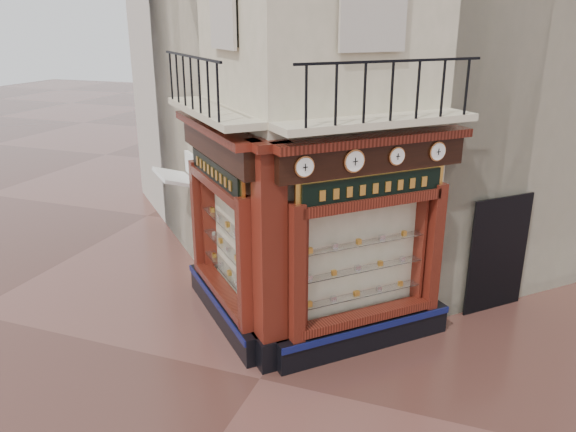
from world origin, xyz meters
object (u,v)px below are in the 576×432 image
at_px(clock_d, 437,151).
at_px(signboard_left, 216,172).
at_px(corner_pilaster, 270,262).
at_px(clock_b, 354,161).
at_px(clock_a, 304,167).
at_px(signboard_right, 373,187).
at_px(awning, 182,275).
at_px(clock_c, 397,156).

bearing_deg(clock_d, signboard_left, 146.16).
bearing_deg(corner_pilaster, clock_b, -18.33).
height_order(clock_a, clock_d, same).
bearing_deg(signboard_right, clock_d, -5.35).
distance_m(corner_pilaster, awning, 4.67).
distance_m(corner_pilaster, signboard_right, 2.12).
height_order(clock_c, awning, clock_c).
relative_size(corner_pilaster, clock_d, 11.83).
xyz_separation_m(clock_c, clock_d, (0.59, 0.59, -0.00)).
relative_size(clock_b, clock_d, 1.12).
bearing_deg(signboard_right, clock_b, -166.52).
distance_m(clock_b, clock_c, 0.81).
bearing_deg(clock_c, signboard_right, 162.47).
xyz_separation_m(corner_pilaster, clock_a, (0.59, -0.01, 1.67)).
distance_m(corner_pilaster, clock_a, 1.77).
bearing_deg(awning, clock_a, -168.94).
bearing_deg(clock_b, signboard_right, 13.48).
height_order(clock_c, signboard_left, clock_c).
xyz_separation_m(clock_a, signboard_right, (0.87, 1.03, -0.52)).
xyz_separation_m(clock_c, awning, (-5.12, 1.45, -3.62)).
bearing_deg(awning, clock_b, -158.95).
bearing_deg(clock_b, corner_pilaster, 161.67).
relative_size(clock_b, awning, 0.29).
xyz_separation_m(clock_c, signboard_left, (-3.25, -0.17, -0.52)).
distance_m(clock_b, signboard_left, 2.75).
xyz_separation_m(signboard_left, signboard_right, (2.92, 0.00, 0.00)).
bearing_deg(corner_pilaster, awning, 96.76).
distance_m(clock_c, signboard_left, 3.29).
bearing_deg(clock_d, clock_a, 180.00).
xyz_separation_m(awning, signboard_right, (4.80, -1.62, 3.10)).
bearing_deg(corner_pilaster, clock_a, -46.29).
xyz_separation_m(clock_b, clock_d, (1.16, 1.16, -0.00)).
height_order(clock_a, signboard_left, clock_a).
relative_size(clock_c, awning, 0.24).
height_order(clock_d, signboard_left, clock_d).
distance_m(clock_d, awning, 6.82).
bearing_deg(signboard_right, clock_a, -175.29).
relative_size(awning, signboard_right, 0.62).
bearing_deg(awning, clock_d, -143.56).
bearing_deg(clock_b, signboard_left, 126.41).
relative_size(signboard_left, signboard_right, 0.98).
height_order(clock_b, clock_d, clock_b).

